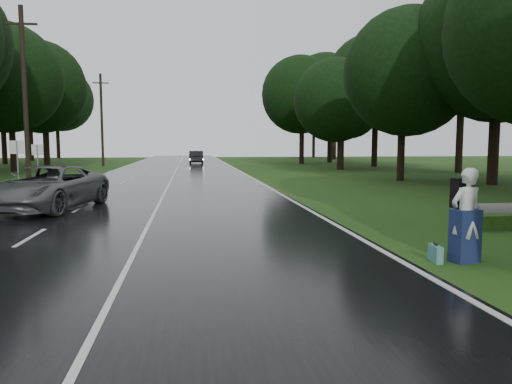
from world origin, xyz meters
TOP-DOWN VIEW (x-y plane):
  - ground at (0.00, 0.00)m, footprint 160.00×160.00m
  - road at (0.00, 20.00)m, footprint 12.00×140.00m
  - lane_center at (0.00, 20.00)m, footprint 0.12×140.00m
  - grey_car at (-4.15, 7.73)m, footprint 4.06×6.53m
  - far_car at (2.11, 49.11)m, footprint 1.77×4.91m
  - hitchhiker at (7.21, -1.97)m, footprint 0.84×0.79m
  - suitcase at (6.60, -1.88)m, footprint 0.20×0.53m
  - culvert at (10.79, 2.10)m, footprint 1.45×0.72m
  - utility_pole_mid at (-8.50, 19.35)m, footprint 1.80×0.28m
  - utility_pole_far at (-8.50, 44.83)m, footprint 1.80×0.28m
  - road_sign_a at (-7.20, 13.73)m, footprint 0.65×0.10m
  - road_sign_b at (-7.20, 16.91)m, footprint 0.61×0.10m
  - tree_left_e at (-14.60, 34.60)m, footprint 9.12×9.12m
  - tree_left_f at (-15.35, 47.54)m, footprint 9.73×9.73m
  - tree_right_d at (15.75, 19.86)m, footprint 7.86×7.86m
  - tree_right_e at (16.03, 34.09)m, footprint 7.18×7.18m
  - tree_right_f at (15.31, 47.62)m, footprint 9.61×9.61m

SIDE VIEW (x-z plane):
  - ground at x=0.00m, z-range 0.00..0.00m
  - culvert at x=10.79m, z-range -0.36..0.36m
  - utility_pole_mid at x=-8.50m, z-range -5.37..5.37m
  - utility_pole_far at x=-8.50m, z-range -5.18..5.18m
  - road_sign_a at x=-7.20m, z-range -1.36..1.36m
  - road_sign_b at x=-7.20m, z-range -1.26..1.26m
  - tree_left_e at x=-14.60m, z-range -7.13..7.13m
  - tree_left_f at x=-15.35m, z-range -7.60..7.60m
  - tree_right_d at x=15.75m, z-range -6.14..6.14m
  - tree_right_e at x=16.03m, z-range -5.61..5.61m
  - tree_right_f at x=15.31m, z-range -7.51..7.51m
  - road at x=0.00m, z-range 0.00..0.04m
  - lane_center at x=0.00m, z-range 0.04..0.05m
  - suitcase at x=6.60m, z-range 0.00..0.37m
  - far_car at x=2.11m, z-range 0.04..1.65m
  - grey_car at x=-4.15m, z-range 0.04..1.73m
  - hitchhiker at x=7.21m, z-range -0.07..1.99m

